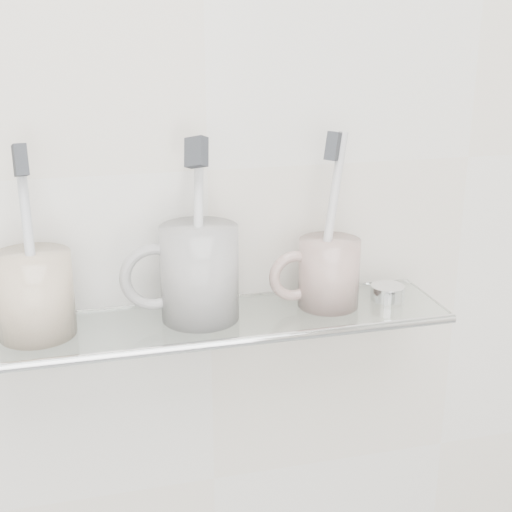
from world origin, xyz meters
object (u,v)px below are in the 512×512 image
object	(u,v)px
mug_left	(35,295)
mug_center	(200,273)
mug_right	(329,273)
shelf_glass	(221,321)

from	to	relation	value
mug_left	mug_center	distance (m)	0.17
mug_center	mug_right	size ratio (longest dim) A/B	1.33
shelf_glass	mug_right	distance (m)	0.13
mug_left	mug_right	distance (m)	0.32
shelf_glass	mug_right	xyz separation A→B (m)	(0.12, 0.00, 0.04)
mug_left	mug_right	world-z (taller)	mug_left
shelf_glass	mug_left	xyz separation A→B (m)	(-0.19, 0.00, 0.05)
shelf_glass	mug_left	bearing A→B (deg)	178.50
shelf_glass	mug_center	size ratio (longest dim) A/B	4.85
shelf_glass	mug_right	bearing A→B (deg)	2.29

